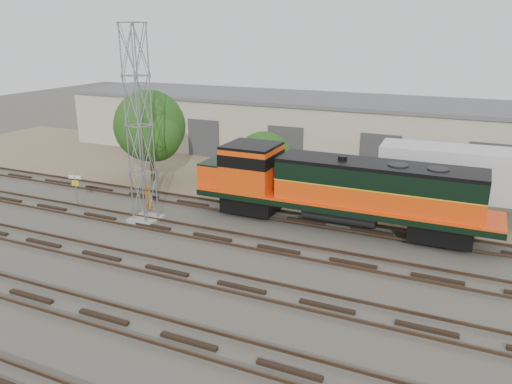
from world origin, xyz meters
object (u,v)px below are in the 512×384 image
at_px(locomotive, 336,188).
at_px(semi_trailer, 510,179).
at_px(worker, 149,200).
at_px(signal_tower, 140,130).

distance_m(locomotive, semi_trailer, 10.36).
distance_m(worker, semi_trailer, 21.90).
bearing_deg(worker, locomotive, -140.86).
xyz_separation_m(signal_tower, semi_trailer, (19.99, 8.46, -2.84)).
distance_m(signal_tower, worker, 4.85).
xyz_separation_m(signal_tower, worker, (-0.56, 1.10, -4.69)).
relative_size(worker, semi_trailer, 0.13).
height_order(signal_tower, semi_trailer, signal_tower).
relative_size(locomotive, worker, 9.52).
xyz_separation_m(locomotive, signal_tower, (-10.78, -3.74, 3.19)).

